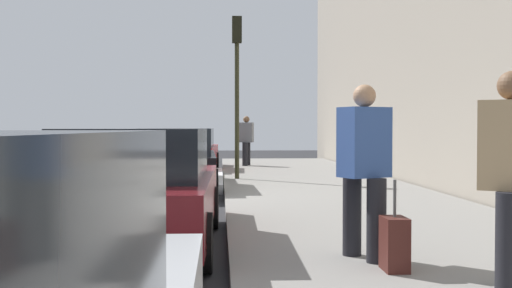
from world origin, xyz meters
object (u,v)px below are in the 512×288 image
object	(u,v)px
parked_car_black	(177,160)
pedestrian_tan_coat	(511,176)
traffic_light_pole	(237,69)
parked_car_maroon	(140,189)
pedestrian_blue_coat	(364,166)
pedestrian_grey_coat	(246,139)
rolling_suitcase	(394,244)
parked_car_red	(189,151)

from	to	relation	value
parked_car_black	pedestrian_tan_coat	size ratio (longest dim) A/B	2.50
traffic_light_pole	parked_car_black	bearing A→B (deg)	142.59
parked_car_maroon	pedestrian_blue_coat	world-z (taller)	pedestrian_blue_coat
pedestrian_grey_coat	parked_car_maroon	bearing A→B (deg)	172.28
parked_car_maroon	rolling_suitcase	xyz separation A→B (m)	(-1.98, -2.68, -0.35)
parked_car_red	rolling_suitcase	bearing A→B (deg)	-169.62
parked_car_black	pedestrian_tan_coat	bearing A→B (deg)	-160.62
parked_car_black	pedestrian_tan_coat	distance (m)	10.27
pedestrian_tan_coat	pedestrian_blue_coat	bearing A→B (deg)	31.40
pedestrian_tan_coat	pedestrian_grey_coat	bearing A→B (deg)	4.64
parked_car_black	parked_car_red	bearing A→B (deg)	0.30
parked_car_black	rolling_suitcase	bearing A→B (deg)	-162.93
pedestrian_tan_coat	traffic_light_pole	bearing A→B (deg)	9.37
pedestrian_blue_coat	traffic_light_pole	world-z (taller)	traffic_light_pole
pedestrian_tan_coat	rolling_suitcase	world-z (taller)	pedestrian_tan_coat
parked_car_maroon	parked_car_red	bearing A→B (deg)	0.24
pedestrian_blue_coat	rolling_suitcase	bearing A→B (deg)	-162.74
parked_car_black	traffic_light_pole	bearing A→B (deg)	-37.41
parked_car_black	rolling_suitcase	size ratio (longest dim) A/B	5.24
pedestrian_tan_coat	rolling_suitcase	xyz separation A→B (m)	(0.89, 0.71, -0.72)
parked_car_red	parked_car_maroon	bearing A→B (deg)	-179.76
parked_car_red	pedestrian_blue_coat	size ratio (longest dim) A/B	2.52
traffic_light_pole	rolling_suitcase	world-z (taller)	traffic_light_pole
parked_car_maroon	parked_car_black	distance (m)	6.81
pedestrian_blue_coat	parked_car_red	bearing A→B (deg)	10.11
pedestrian_grey_coat	pedestrian_blue_coat	bearing A→B (deg)	-178.07
pedestrian_blue_coat	rolling_suitcase	size ratio (longest dim) A/B	2.08
parked_car_red	pedestrian_blue_coat	xyz separation A→B (m)	(-14.37, -2.56, 0.36)
parked_car_maroon	pedestrian_tan_coat	distance (m)	4.45
parked_car_red	rolling_suitcase	xyz separation A→B (m)	(-14.91, -2.73, -0.35)
traffic_light_pole	parked_car_maroon	bearing A→B (deg)	170.51
parked_car_red	parked_car_black	bearing A→B (deg)	-179.70
pedestrian_blue_coat	pedestrian_grey_coat	world-z (taller)	pedestrian_blue_coat
pedestrian_grey_coat	traffic_light_pole	bearing A→B (deg)	175.00
pedestrian_tan_coat	pedestrian_grey_coat	size ratio (longest dim) A/B	1.01
parked_car_maroon	parked_car_black	world-z (taller)	same
rolling_suitcase	pedestrian_tan_coat	bearing A→B (deg)	-141.59
pedestrian_tan_coat	traffic_light_pole	distance (m)	11.95
parked_car_black	pedestrian_grey_coat	distance (m)	7.98
pedestrian_blue_coat	parked_car_black	bearing A→B (deg)	17.06
parked_car_maroon	rolling_suitcase	distance (m)	3.35
pedestrian_blue_coat	pedestrian_grey_coat	bearing A→B (deg)	1.93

